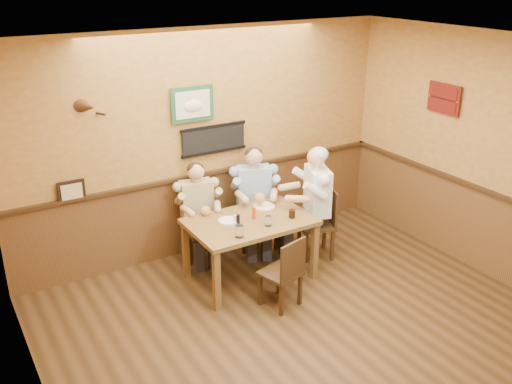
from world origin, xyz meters
TOP-DOWN VIEW (x-y plane):
  - room at (0.13, 0.17)m, footprint 5.02×5.03m
  - dining_table at (0.02, 1.50)m, footprint 1.40×0.90m
  - chair_back_left at (-0.28, 2.27)m, footprint 0.42×0.42m
  - chair_back_right at (0.46, 2.15)m, footprint 0.51×0.51m
  - chair_right_end at (1.01, 1.56)m, footprint 0.53×0.53m
  - chair_near_side at (0.01, 0.84)m, footprint 0.46×0.46m
  - diner_tan_shirt at (-0.28, 2.27)m, footprint 0.61×0.61m
  - diner_blue_polo at (0.46, 2.15)m, footprint 0.73×0.73m
  - diner_white_elder at (1.01, 1.56)m, footprint 0.76×0.76m
  - water_glass_left at (-0.30, 1.19)m, footprint 0.12×0.12m
  - water_glass_mid at (0.11, 1.27)m, footprint 0.09×0.09m
  - cola_tumbler at (0.46, 1.31)m, footprint 0.09×0.09m
  - hot_sauce_bottle at (0.07, 1.51)m, footprint 0.05×0.05m
  - salt_shaker at (-0.16, 1.52)m, footprint 0.04×0.04m
  - pepper_shaker at (-0.14, 1.50)m, footprint 0.05×0.05m
  - plate_far_left at (-0.21, 1.60)m, footprint 0.30×0.30m
  - plate_far_right at (0.35, 1.74)m, footprint 0.31×0.31m

SIDE VIEW (x-z plane):
  - chair_back_left at x=-0.28m, z-range 0.00..0.79m
  - chair_near_side at x=0.01m, z-range 0.00..0.82m
  - chair_back_right at x=0.46m, z-range 0.00..0.86m
  - chair_right_end at x=1.01m, z-range 0.00..0.90m
  - diner_tan_shirt at x=-0.28m, z-range 0.00..1.13m
  - diner_blue_polo at x=0.46m, z-range 0.00..1.23m
  - diner_white_elder at x=1.01m, z-range 0.00..1.29m
  - dining_table at x=0.02m, z-range 0.28..1.03m
  - plate_far_left at x=-0.21m, z-range 0.75..0.77m
  - plate_far_right at x=0.35m, z-range 0.75..0.77m
  - salt_shaker at x=-0.16m, z-range 0.75..0.84m
  - cola_tumbler at x=0.46m, z-range 0.75..0.85m
  - pepper_shaker at x=-0.14m, z-range 0.75..0.85m
  - water_glass_mid at x=0.11m, z-range 0.75..0.87m
  - water_glass_left at x=-0.30m, z-range 0.75..0.89m
  - hot_sauce_bottle at x=0.07m, z-range 0.75..0.91m
  - room at x=0.13m, z-range 0.28..3.09m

